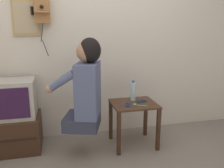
# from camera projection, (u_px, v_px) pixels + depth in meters

# --- Properties ---
(wall_back) EXTENTS (6.80, 0.05, 2.55)m
(wall_back) POSITION_uv_depth(u_px,v_px,m) (94.00, 37.00, 2.96)
(wall_back) COLOR beige
(wall_back) RESTS_ON ground_plane
(side_table) EXTENTS (0.51, 0.45, 0.53)m
(side_table) POSITION_uv_depth(u_px,v_px,m) (134.00, 112.00, 2.80)
(side_table) COLOR #422819
(side_table) RESTS_ON ground_plane
(person) EXTENTS (0.60, 0.53, 0.96)m
(person) POSITION_uv_depth(u_px,v_px,m) (86.00, 86.00, 2.48)
(person) COLOR #2D3347
(person) RESTS_ON ground_plane
(tv_stand) EXTENTS (0.61, 0.47, 0.40)m
(tv_stand) POSITION_uv_depth(u_px,v_px,m) (14.00, 133.00, 2.73)
(tv_stand) COLOR #382316
(tv_stand) RESTS_ON ground_plane
(television) EXTENTS (0.49, 0.39, 0.43)m
(television) POSITION_uv_depth(u_px,v_px,m) (12.00, 99.00, 2.65)
(television) COLOR #ADA89E
(television) RESTS_ON tv_stand
(wall_phone_antique) EXTENTS (0.21, 0.18, 0.73)m
(wall_phone_antique) POSITION_uv_depth(u_px,v_px,m) (42.00, 9.00, 2.67)
(wall_phone_antique) COLOR #9E6B3D
(framed_picture) EXTENTS (0.30, 0.03, 0.41)m
(framed_picture) POSITION_uv_depth(u_px,v_px,m) (26.00, 18.00, 2.70)
(framed_picture) COLOR tan
(cell_phone_held) EXTENTS (0.09, 0.14, 0.01)m
(cell_phone_held) POSITION_uv_depth(u_px,v_px,m) (128.00, 104.00, 2.70)
(cell_phone_held) COLOR navy
(cell_phone_held) RESTS_ON side_table
(cell_phone_spare) EXTENTS (0.14, 0.11, 0.01)m
(cell_phone_spare) POSITION_uv_depth(u_px,v_px,m) (141.00, 101.00, 2.81)
(cell_phone_spare) COLOR navy
(cell_phone_spare) RESTS_ON side_table
(water_bottle) EXTENTS (0.06, 0.06, 0.24)m
(water_bottle) POSITION_uv_depth(u_px,v_px,m) (133.00, 91.00, 2.85)
(water_bottle) COLOR silver
(water_bottle) RESTS_ON side_table
(toothbrush) EXTENTS (0.15, 0.08, 0.02)m
(toothbrush) POSITION_uv_depth(u_px,v_px,m) (139.00, 105.00, 2.66)
(toothbrush) COLOR #4CBF66
(toothbrush) RESTS_ON side_table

